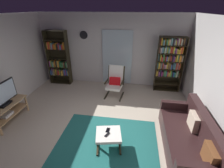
{
  "coord_description": "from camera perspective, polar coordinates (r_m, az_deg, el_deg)",
  "views": [
    {
      "loc": [
        0.92,
        -2.81,
        2.76
      ],
      "look_at": [
        0.33,
        0.98,
        0.87
      ],
      "focal_mm": 25.28,
      "sensor_mm": 36.0,
      "label": 1
    }
  ],
  "objects": [
    {
      "name": "wall_back",
      "position": [
        5.97,
        -0.28,
        11.97
      ],
      "size": [
        5.6,
        0.06,
        2.6
      ],
      "primitive_type": "cube",
      "color": "silver",
      "rests_on": "ground"
    },
    {
      "name": "tv_stand",
      "position": [
        4.97,
        -33.86,
        -8.07
      ],
      "size": [
        0.48,
        1.11,
        0.51
      ],
      "color": "tan",
      "rests_on": "ground"
    },
    {
      "name": "ottoman",
      "position": [
        3.5,
        -1.27,
        -18.21
      ],
      "size": [
        0.6,
        0.57,
        0.38
      ],
      "color": "white",
      "rests_on": "ground"
    },
    {
      "name": "wall_clock",
      "position": [
        6.02,
        -10.23,
        17.05
      ],
      "size": [
        0.29,
        0.03,
        0.29
      ],
      "color": "silver"
    },
    {
      "name": "bookshelf_near_tv",
      "position": [
        6.41,
        -18.73,
        8.41
      ],
      "size": [
        0.81,
        0.3,
        2.03
      ],
      "color": "black",
      "rests_on": "ground"
    },
    {
      "name": "glass_door_panel",
      "position": [
        5.94,
        1.83,
        9.39
      ],
      "size": [
        1.1,
        0.01,
        2.0
      ],
      "primitive_type": "cube",
      "color": "silver"
    },
    {
      "name": "tv_remote",
      "position": [
        3.42,
        -1.77,
        -17.8
      ],
      "size": [
        0.1,
        0.15,
        0.02
      ],
      "primitive_type": "cube",
      "rotation": [
        0.0,
        0.0,
        -0.46
      ],
      "color": "black",
      "rests_on": "ottoman"
    },
    {
      "name": "ground_plane",
      "position": [
        4.04,
        -7.05,
        -17.14
      ],
      "size": [
        7.02,
        7.02,
        0.0
      ],
      "primitive_type": "plane",
      "color": "#BFB09B"
    },
    {
      "name": "lounge_armchair",
      "position": [
        5.28,
        1.12,
        1.23
      ],
      "size": [
        0.63,
        0.71,
        1.02
      ],
      "color": "black",
      "rests_on": "ground"
    },
    {
      "name": "cell_phone",
      "position": [
        3.52,
        -1.51,
        -16.32
      ],
      "size": [
        0.08,
        0.15,
        0.01
      ],
      "primitive_type": "cube",
      "rotation": [
        0.0,
        0.0,
        -0.08
      ],
      "color": "black",
      "rests_on": "ottoman"
    },
    {
      "name": "leather_sofa",
      "position": [
        3.82,
        25.85,
        -16.97
      ],
      "size": [
        0.81,
        1.93,
        0.85
      ],
      "color": "black",
      "rests_on": "ground"
    },
    {
      "name": "bookshelf_near_sofa",
      "position": [
        5.78,
        20.08,
        7.9
      ],
      "size": [
        0.87,
        0.3,
        1.91
      ],
      "color": "#2D2515",
      "rests_on": "ground"
    },
    {
      "name": "television",
      "position": [
        4.77,
        -35.07,
        -3.42
      ],
      "size": [
        0.2,
        0.94,
        0.58
      ],
      "color": "black",
      "rests_on": "tv_stand"
    },
    {
      "name": "area_rug",
      "position": [
        3.79,
        -1.87,
        -20.48
      ],
      "size": [
        2.25,
        1.81,
        0.01
      ],
      "primitive_type": "cube",
      "color": "#1F635E",
      "rests_on": "ground"
    }
  ]
}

